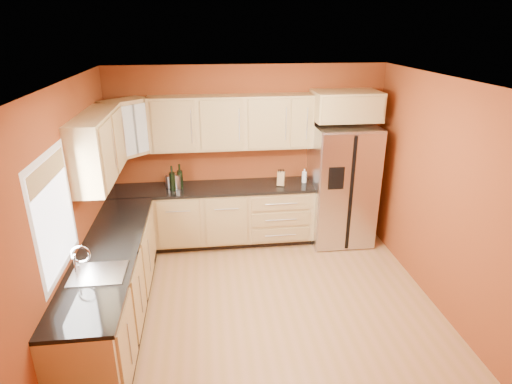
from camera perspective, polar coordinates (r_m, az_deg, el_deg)
floor at (r=5.21m, az=1.45°, el=-15.30°), size 4.00×4.00×0.00m
ceiling at (r=4.20m, az=1.80°, el=14.41°), size 4.00×4.00×0.00m
wall_back at (r=6.42m, az=-1.01°, el=5.05°), size 4.00×0.04×2.60m
wall_front at (r=2.86m, az=7.77°, el=-18.18°), size 4.00×0.04×2.60m
wall_left at (r=4.71m, az=-23.28°, el=-3.07°), size 0.04×4.00×2.60m
wall_right at (r=5.21m, az=23.91°, el=-0.84°), size 0.04×4.00×2.60m
base_cabinets_back at (r=6.41m, az=-5.59°, el=-3.30°), size 2.90×0.60×0.88m
base_cabinets_left at (r=5.03m, az=-18.48°, el=-11.92°), size 0.60×2.80×0.88m
countertop_back at (r=6.22m, az=-5.74°, el=0.51°), size 2.90×0.62×0.04m
countertop_left at (r=4.80m, az=-19.01°, el=-7.31°), size 0.62×2.80×0.04m
upper_cabinets_back at (r=6.11m, az=-3.25°, el=9.26°), size 2.30×0.33×0.75m
upper_cabinets_left at (r=5.16m, az=-20.30°, el=5.65°), size 0.33×1.35×0.75m
corner_upper_cabinet at (r=6.02m, az=-16.88°, el=8.20°), size 0.67×0.67×0.75m
over_fridge_cabinet at (r=6.24m, az=11.91°, el=11.21°), size 0.92×0.60×0.40m
refrigerator at (r=6.47m, az=11.34°, el=0.94°), size 0.90×0.75×1.78m
window at (r=4.17m, az=-25.26°, el=-2.77°), size 0.03×0.90×1.00m
sink_faucet at (r=4.29m, az=-20.54°, el=-8.50°), size 0.50×0.42×0.30m
canister_left at (r=6.19m, az=-10.52°, el=1.38°), size 0.16×0.16×0.21m
canister_right at (r=6.26m, az=-11.50°, el=1.38°), size 0.13×0.13×0.18m
wine_bottle_a at (r=6.17m, az=-10.11°, el=2.07°), size 0.09×0.09×0.36m
wine_bottle_b at (r=6.12m, az=-11.11°, el=1.82°), size 0.09×0.09×0.36m
knife_block at (r=6.22m, az=3.35°, el=1.80°), size 0.13×0.12×0.21m
soap_dispenser at (r=6.37m, az=6.46°, el=2.17°), size 0.09×0.09×0.21m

